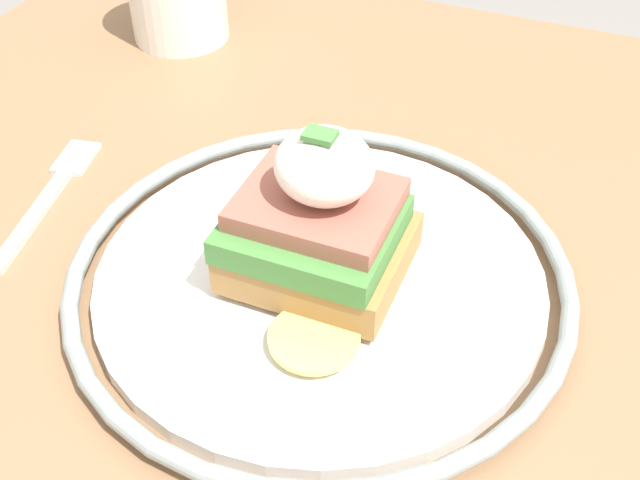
{
  "coord_description": "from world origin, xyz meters",
  "views": [
    {
      "loc": [
        0.11,
        -0.29,
        1.07
      ],
      "look_at": [
        -0.02,
        0.01,
        0.78
      ],
      "focal_mm": 45.0,
      "sensor_mm": 36.0,
      "label": 1
    }
  ],
  "objects": [
    {
      "name": "fork",
      "position": [
        -0.21,
        0.02,
        0.75
      ],
      "size": [
        0.04,
        0.14,
        0.0
      ],
      "color": "silver",
      "rests_on": "dining_table"
    },
    {
      "name": "dining_table",
      "position": [
        0.0,
        0.0,
        0.62
      ],
      "size": [
        0.82,
        0.79,
        0.75
      ],
      "color": "#846042",
      "rests_on": "ground_plane"
    },
    {
      "name": "sandwich",
      "position": [
        -0.02,
        0.01,
        0.8
      ],
      "size": [
        0.09,
        0.12,
        0.09
      ],
      "color": "#9E703D",
      "rests_on": "plate"
    },
    {
      "name": "plate",
      "position": [
        -0.02,
        0.01,
        0.76
      ],
      "size": [
        0.29,
        0.29,
        0.02
      ],
      "color": "white",
      "rests_on": "dining_table"
    }
  ]
}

